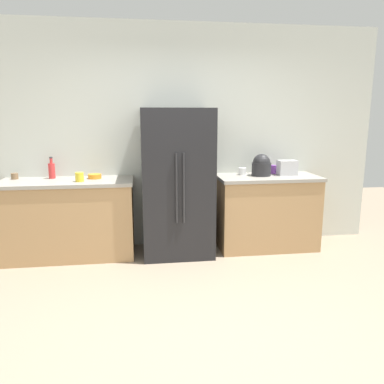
# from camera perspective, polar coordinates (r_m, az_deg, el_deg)

# --- Properties ---
(ground_plane) EXTENTS (10.28, 10.28, 0.00)m
(ground_plane) POSITION_cam_1_polar(r_m,az_deg,el_deg) (3.29, 1.60, -18.73)
(ground_plane) COLOR gray
(kitchen_back_panel) EXTENTS (5.14, 0.10, 2.76)m
(kitchen_back_panel) POSITION_cam_1_polar(r_m,az_deg,el_deg) (4.80, -2.21, 8.26)
(kitchen_back_panel) COLOR silver
(kitchen_back_panel) RESTS_ON ground_plane
(counter_left) EXTENTS (1.52, 0.62, 0.92)m
(counter_left) POSITION_cam_1_polar(r_m,az_deg,el_deg) (4.65, -18.23, -3.90)
(counter_left) COLOR tan
(counter_left) RESTS_ON ground_plane
(counter_right) EXTENTS (1.25, 0.62, 0.92)m
(counter_right) POSITION_cam_1_polar(r_m,az_deg,el_deg) (4.83, 11.27, -2.96)
(counter_right) COLOR tan
(counter_right) RESTS_ON ground_plane
(refrigerator) EXTENTS (0.83, 0.70, 1.74)m
(refrigerator) POSITION_cam_1_polar(r_m,az_deg,el_deg) (4.45, -2.30, 1.38)
(refrigerator) COLOR black
(refrigerator) RESTS_ON ground_plane
(toaster) EXTENTS (0.23, 0.15, 0.18)m
(toaster) POSITION_cam_1_polar(r_m,az_deg,el_deg) (4.85, 14.27, 3.60)
(toaster) COLOR silver
(toaster) RESTS_ON counter_right
(rice_cooker) EXTENTS (0.24, 0.24, 0.27)m
(rice_cooker) POSITION_cam_1_polar(r_m,az_deg,el_deg) (4.72, 10.51, 3.95)
(rice_cooker) COLOR #262628
(rice_cooker) RESTS_ON counter_right
(bottle_a) EXTENTS (0.08, 0.08, 0.26)m
(bottle_a) POSITION_cam_1_polar(r_m,az_deg,el_deg) (4.74, -20.56, 3.13)
(bottle_a) COLOR red
(bottle_a) RESTS_ON counter_left
(cup_a) EXTENTS (0.09, 0.09, 0.10)m
(cup_a) POSITION_cam_1_polar(r_m,az_deg,el_deg) (4.42, -16.74, 2.20)
(cup_a) COLOR yellow
(cup_a) RESTS_ON counter_left
(cup_b) EXTENTS (0.09, 0.09, 0.09)m
(cup_b) POSITION_cam_1_polar(r_m,az_deg,el_deg) (4.76, 7.66, 3.15)
(cup_b) COLOR white
(cup_b) RESTS_ON counter_right
(cup_c) EXTENTS (0.08, 0.08, 0.07)m
(cup_c) POSITION_cam_1_polar(r_m,az_deg,el_deg) (4.86, -25.38, 2.20)
(cup_c) COLOR brown
(cup_c) RESTS_ON counter_left
(cup_d) EXTENTS (0.08, 0.08, 0.11)m
(cup_d) POSITION_cam_1_polar(r_m,az_deg,el_deg) (4.91, 12.27, 3.37)
(cup_d) COLOR purple
(cup_d) RESTS_ON counter_right
(bowl_a) EXTENTS (0.16, 0.16, 0.05)m
(bowl_a) POSITION_cam_1_polar(r_m,az_deg,el_deg) (4.59, -14.58, 2.33)
(bowl_a) COLOR orange
(bowl_a) RESTS_ON counter_left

